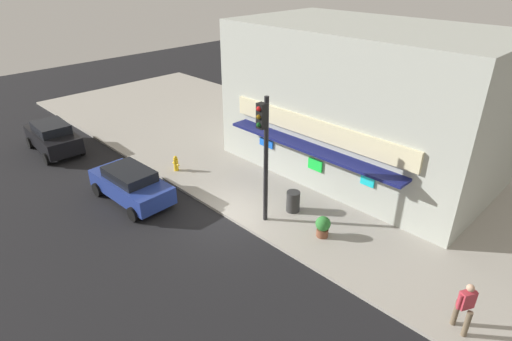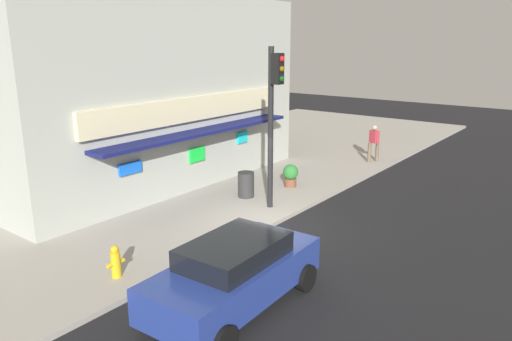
# 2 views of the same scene
# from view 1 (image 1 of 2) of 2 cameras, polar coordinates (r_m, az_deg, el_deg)

# --- Properties ---
(ground_plane) EXTENTS (64.95, 64.95, 0.00)m
(ground_plane) POSITION_cam_1_polar(r_m,az_deg,el_deg) (17.55, -3.87, -6.65)
(ground_plane) COLOR black
(sidewalk) EXTENTS (43.30, 12.92, 0.13)m
(sidewalk) POSITION_cam_1_polar(r_m,az_deg,el_deg) (21.68, 9.04, 0.28)
(sidewalk) COLOR #A39E93
(sidewalk) RESTS_ON ground_plane
(corner_building) EXTENTS (12.53, 8.05, 7.00)m
(corner_building) POSITION_cam_1_polar(r_m,az_deg,el_deg) (20.90, 14.54, 9.26)
(corner_building) COLOR #ADB2A8
(corner_building) RESTS_ON sidewalk
(traffic_light) EXTENTS (0.32, 0.58, 5.24)m
(traffic_light) POSITION_cam_1_polar(r_m,az_deg,el_deg) (15.59, 1.13, 3.43)
(traffic_light) COLOR black
(traffic_light) RESTS_ON sidewalk
(fire_hydrant) EXTENTS (0.47, 0.23, 0.80)m
(fire_hydrant) POSITION_cam_1_polar(r_m,az_deg,el_deg) (21.31, -10.94, 0.96)
(fire_hydrant) COLOR gold
(fire_hydrant) RESTS_ON sidewalk
(trash_can) EXTENTS (0.58, 0.58, 0.90)m
(trash_can) POSITION_cam_1_polar(r_m,az_deg,el_deg) (17.66, 5.11, -4.25)
(trash_can) COLOR #2D2D2D
(trash_can) RESTS_ON sidewalk
(pedestrian) EXTENTS (0.61, 0.56, 1.69)m
(pedestrian) POSITION_cam_1_polar(r_m,az_deg,el_deg) (13.59, 26.77, -16.21)
(pedestrian) COLOR brown
(pedestrian) RESTS_ON sidewalk
(potted_plant_by_doorway) EXTENTS (0.58, 0.58, 0.86)m
(potted_plant_by_doorway) POSITION_cam_1_polar(r_m,az_deg,el_deg) (16.26, 9.16, -7.52)
(potted_plant_by_doorway) COLOR brown
(potted_plant_by_doorway) RESTS_ON sidewalk
(parked_car_blue) EXTENTS (4.32, 2.13, 1.54)m
(parked_car_blue) POSITION_cam_1_polar(r_m,az_deg,el_deg) (19.24, -16.79, -1.79)
(parked_car_blue) COLOR navy
(parked_car_blue) RESTS_ON ground_plane
(parked_car_black) EXTENTS (4.21, 2.22, 1.67)m
(parked_car_black) POSITION_cam_1_polar(r_m,az_deg,el_deg) (25.79, -26.08, 4.16)
(parked_car_black) COLOR black
(parked_car_black) RESTS_ON ground_plane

